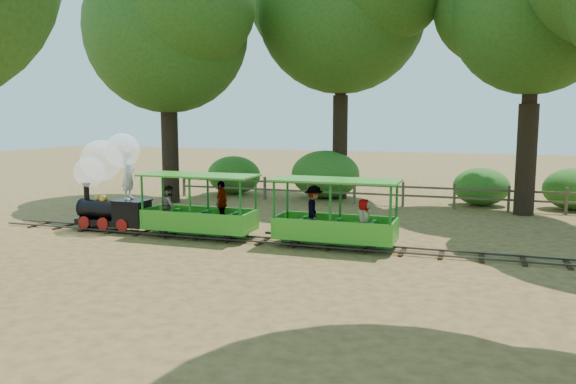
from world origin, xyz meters
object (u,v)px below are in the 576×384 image
(carriage_front, at_px, (199,211))
(fence, at_px, (378,191))
(carriage_rear, at_px, (332,219))
(locomotive, at_px, (107,175))

(carriage_front, height_order, fence, carriage_front)
(carriage_front, xyz_separation_m, carriage_rear, (4.12, -0.04, 0.01))
(carriage_rear, bearing_deg, carriage_front, 179.43)
(locomotive, bearing_deg, carriage_front, -0.84)
(locomotive, xyz_separation_m, fence, (7.29, 7.92, -1.19))
(locomotive, relative_size, fence, 0.18)
(locomotive, height_order, fence, locomotive)
(locomotive, bearing_deg, carriage_rear, -0.69)
(locomotive, height_order, carriage_rear, locomotive)
(locomotive, distance_m, carriage_rear, 7.41)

